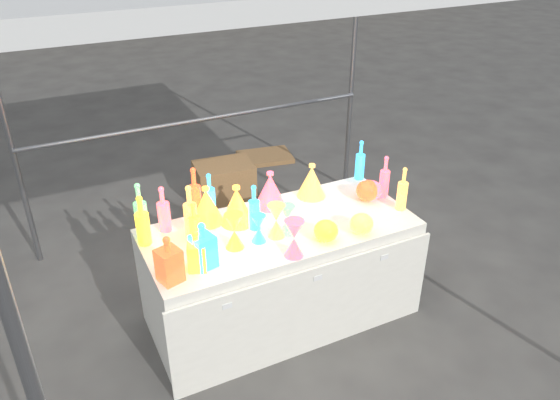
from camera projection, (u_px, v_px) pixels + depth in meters
name	position (u px, v px, depth m)	size (l,w,h in m)	color
ground	(280.00, 314.00, 3.98)	(80.00, 80.00, 0.00)	#605E59
display_table	(281.00, 273.00, 3.79)	(1.84, 0.83, 0.75)	white
cardboard_box_closed	(224.00, 183.00, 5.36)	(0.55, 0.40, 0.40)	#9E7347
cardboard_box_flat	(265.00, 157.00, 6.31)	(0.60, 0.43, 0.05)	#9E7347
bottle_0	(142.00, 220.00, 3.35)	(0.09, 0.09, 0.34)	#E44115
bottle_1	(210.00, 194.00, 3.67)	(0.07, 0.07, 0.31)	green
bottle_2	(195.00, 193.00, 3.62)	(0.08, 0.08, 0.38)	orange
bottle_3	(163.00, 209.00, 3.49)	(0.08, 0.08, 0.32)	#2021BC
bottle_4	(190.00, 211.00, 3.42)	(0.09, 0.09, 0.37)	#127361
bottle_5	(141.00, 210.00, 3.41)	(0.08, 0.08, 0.38)	#BB259E
bottle_6	(194.00, 222.00, 3.40)	(0.07, 0.07, 0.27)	#E44115
bottle_7	(254.00, 207.00, 3.51)	(0.08, 0.08, 0.32)	green
decanter_0	(196.00, 250.00, 3.14)	(0.11, 0.11, 0.26)	#E44115
decanter_1	(169.00, 259.00, 3.03)	(0.12, 0.12, 0.29)	orange
decanter_2	(203.00, 245.00, 3.15)	(0.13, 0.13, 0.30)	green
hourglass_1	(294.00, 238.00, 3.26)	(0.12, 0.12, 0.24)	#2021BC
hourglass_2	(276.00, 221.00, 3.45)	(0.11, 0.11, 0.23)	#127361
hourglass_3	(287.00, 220.00, 3.49)	(0.10, 0.10, 0.20)	#BB259E
hourglass_4	(234.00, 231.00, 3.34)	(0.12, 0.12, 0.24)	#E44115
hourglass_5	(259.00, 228.00, 3.41)	(0.09, 0.09, 0.19)	green
globe_0	(326.00, 232.00, 3.43)	(0.16, 0.16, 0.13)	#E44115
globe_1	(361.00, 225.00, 3.51)	(0.15, 0.15, 0.12)	#127361
globe_2	(367.00, 192.00, 3.89)	(0.17, 0.17, 0.13)	orange
globe_3	(371.00, 191.00, 3.91)	(0.16, 0.16, 0.13)	#2021BC
lampshade_0	(207.00, 205.00, 3.60)	(0.22, 0.22, 0.26)	#DEF333
lampshade_1	(237.00, 204.00, 3.59)	(0.23, 0.23, 0.27)	#DEF333
lampshade_2	(270.00, 189.00, 3.79)	(0.22, 0.22, 0.26)	#2021BC
lampshade_3	(312.00, 180.00, 3.92)	(0.21, 0.21, 0.25)	#127361
bottle_8	(360.00, 160.00, 4.14)	(0.07, 0.07, 0.32)	green
bottle_10	(385.00, 176.00, 3.90)	(0.07, 0.07, 0.32)	#2021BC
bottle_11	(403.00, 189.00, 3.73)	(0.07, 0.07, 0.32)	#127361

